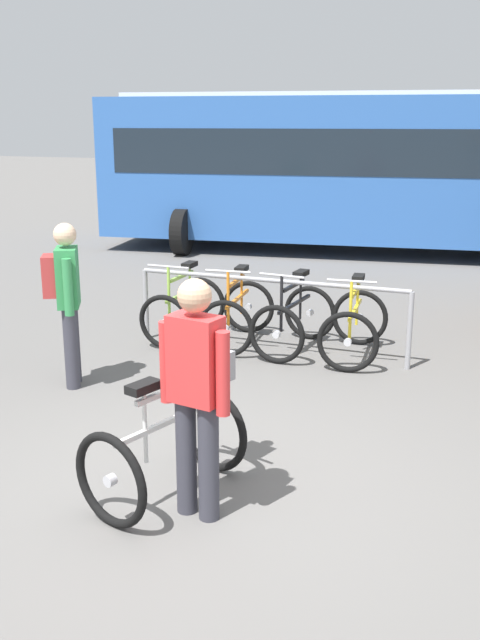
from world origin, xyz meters
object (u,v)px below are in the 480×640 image
object	(u,v)px
racked_bike_orange	(237,314)
racked_bike_black	(294,320)
person_with_featured_bike	(196,389)
bus_distant	(357,163)
featured_bicycle	(177,427)
racked_bike_yellow	(354,326)
racked_bike_lime	(184,309)
pedestrian_with_backpack	(67,295)

from	to	relation	value
racked_bike_orange	racked_bike_black	bearing A→B (deg)	-1.33
racked_bike_orange	person_with_featured_bike	distance (m)	3.92
racked_bike_black	bus_distant	world-z (taller)	bus_distant
featured_bicycle	bus_distant	distance (m)	10.36
racked_bike_orange	person_with_featured_bike	bearing A→B (deg)	-73.94
racked_bike_orange	racked_bike_yellow	xyz separation A→B (m)	(1.40, -0.03, -0.00)
person_with_featured_bike	bus_distant	distance (m)	10.62
racked_bike_black	racked_bike_yellow	size ratio (longest dim) A/B	1.01
racked_bike_orange	racked_bike_black	size ratio (longest dim) A/B	0.99
racked_bike_black	person_with_featured_bike	size ratio (longest dim) A/B	0.71
racked_bike_lime	racked_bike_orange	distance (m)	0.70
racked_bike_lime	racked_bike_black	bearing A→B (deg)	-1.33
racked_bike_orange	bus_distant	size ratio (longest dim) A/B	0.11
pedestrian_with_backpack	racked_bike_lime	bearing A→B (deg)	77.99
racked_bike_lime	racked_bike_yellow	xyz separation A→B (m)	(2.10, -0.05, -0.00)
racked_bike_orange	racked_bike_black	distance (m)	0.70
racked_bike_orange	bus_distant	xyz separation A→B (m)	(0.04, 6.80, 1.37)
racked_bike_orange	racked_bike_black	xyz separation A→B (m)	(0.70, -0.02, 0.00)
featured_bicycle	pedestrian_with_backpack	xyz separation A→B (m)	(-1.90, 1.59, 0.45)
racked_bike_orange	featured_bicycle	xyz separation A→B (m)	(0.80, -3.46, 0.12)
racked_bike_lime	bus_distant	distance (m)	6.96
racked_bike_lime	featured_bicycle	world-z (taller)	featured_bicycle
racked_bike_orange	racked_bike_yellow	world-z (taller)	same
racked_bike_black	bus_distant	bearing A→B (deg)	95.56
pedestrian_with_backpack	bus_distant	xyz separation A→B (m)	(1.14, 8.66, 0.80)
racked_bike_lime	pedestrian_with_backpack	size ratio (longest dim) A/B	0.69
racked_bike_lime	racked_bike_yellow	world-z (taller)	same
racked_bike_yellow	featured_bicycle	xyz separation A→B (m)	(-0.60, -3.42, 0.12)
racked_bike_yellow	person_with_featured_bike	world-z (taller)	person_with_featured_bike
racked_bike_orange	bus_distant	bearing A→B (deg)	89.70
racked_bike_black	featured_bicycle	xyz separation A→B (m)	(0.10, -3.44, 0.12)
featured_bicycle	pedestrian_with_backpack	distance (m)	2.52
racked_bike_lime	bus_distant	bearing A→B (deg)	83.81
racked_bike_orange	featured_bicycle	bearing A→B (deg)	-76.97
featured_bicycle	racked_bike_orange	bearing A→B (deg)	103.03
racked_bike_yellow	person_with_featured_bike	distance (m)	3.76
bus_distant	person_with_featured_bike	bearing A→B (deg)	-84.36
pedestrian_with_backpack	person_with_featured_bike	bearing A→B (deg)	-40.69
racked_bike_lime	racked_bike_orange	bearing A→B (deg)	-1.33
racked_bike_lime	featured_bicycle	xyz separation A→B (m)	(1.50, -3.47, 0.12)
racked_bike_yellow	featured_bicycle	bearing A→B (deg)	-99.94
person_with_featured_bike	racked_bike_lime	bearing A→B (deg)	115.32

